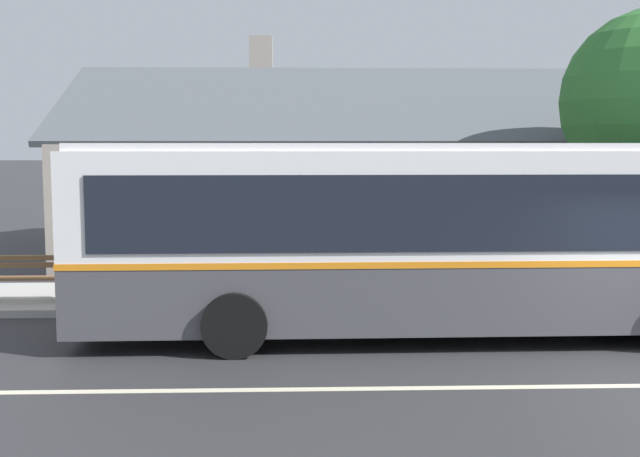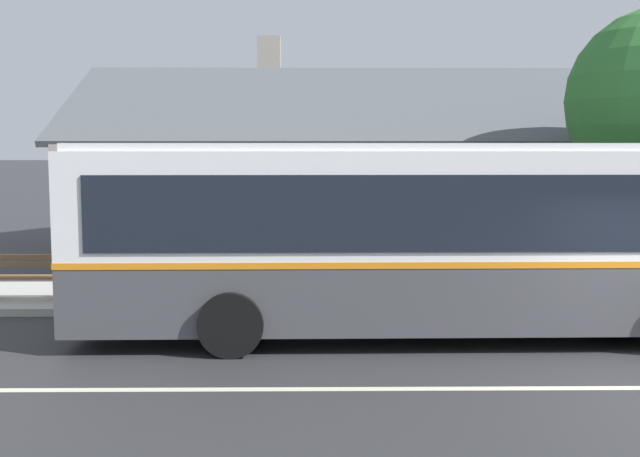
# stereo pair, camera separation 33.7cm
# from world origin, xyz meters

# --- Properties ---
(sidewalk_far) EXTENTS (60.00, 3.00, 0.15)m
(sidewalk_far) POSITION_xyz_m (0.00, 6.00, 0.07)
(sidewalk_far) COLOR #ADAAA3
(sidewalk_far) RESTS_ON ground
(community_building) EXTENTS (22.22, 10.33, 6.47)m
(community_building) POSITION_xyz_m (-0.23, 13.73, 1.75)
(community_building) COLOR gray
(community_building) RESTS_ON ground
(transit_bus) EXTENTS (11.88, 2.86, 3.23)m
(transit_bus) POSITION_xyz_m (-2.87, 2.90, 1.73)
(transit_bus) COLOR #47474C
(transit_bus) RESTS_ON ground
(bench_by_building) EXTENTS (1.86, 0.51, 0.94)m
(bench_by_building) POSITION_xyz_m (-10.50, 5.36, 0.58)
(bench_by_building) COLOR brown
(bench_by_building) RESTS_ON sidewalk_far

